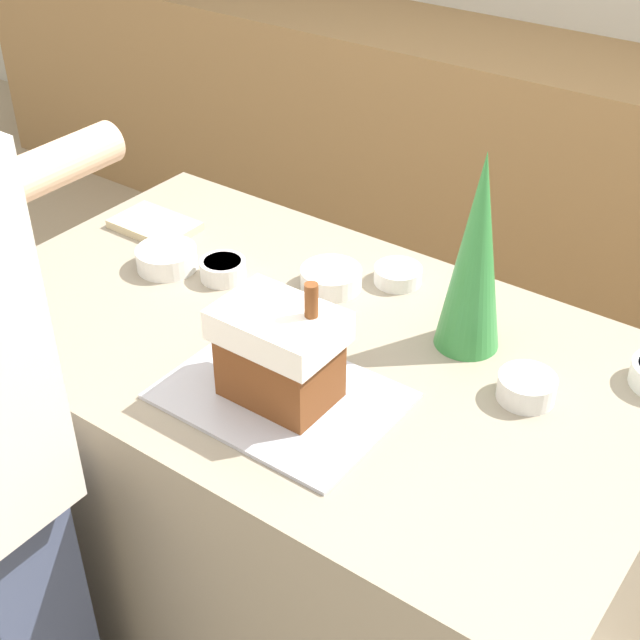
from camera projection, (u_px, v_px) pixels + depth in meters
name	position (u px, v px, depth m)	size (l,w,h in m)	color
ground_plane	(308.00, 619.00, 2.27)	(12.00, 12.00, 0.00)	tan
back_cabinet_block	(603.00, 198.00, 3.20)	(6.00, 0.60, 0.94)	#9E7547
kitchen_island	(307.00, 496.00, 2.02)	(1.46, 0.85, 0.88)	gray
baking_tray	(281.00, 396.00, 1.62)	(0.42, 0.31, 0.01)	#B2B2BC
gingerbread_house	(280.00, 352.00, 1.56)	(0.22, 0.15, 0.24)	brown
decorative_tree	(476.00, 253.00, 1.64)	(0.13, 0.13, 0.41)	#33843D
candy_bowl_beside_tree	(527.00, 386.00, 1.61)	(0.11, 0.11, 0.05)	white
candy_bowl_far_left	(223.00, 269.00, 1.95)	(0.10, 0.10, 0.04)	silver
candy_bowl_far_right	(167.00, 257.00, 1.98)	(0.14, 0.14, 0.05)	silver
candy_bowl_near_tray_left	(398.00, 274.00, 1.94)	(0.10, 0.10, 0.04)	silver
candy_bowl_center_rear	(331.00, 277.00, 1.92)	(0.13, 0.13, 0.05)	white
cookbook	(155.00, 225.00, 2.14)	(0.20, 0.13, 0.02)	#CCB78C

